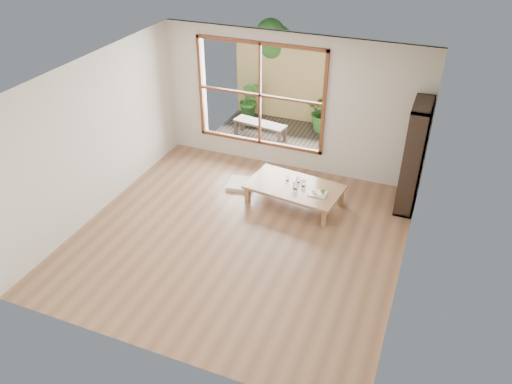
% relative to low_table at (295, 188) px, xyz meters
% --- Properties ---
extents(ground, '(5.00, 5.00, 0.00)m').
position_rel_low_table_xyz_m(ground, '(-0.51, -1.22, -0.31)').
color(ground, '#976B4B').
rests_on(ground, ground).
extents(low_table, '(1.71, 1.10, 0.35)m').
position_rel_low_table_xyz_m(low_table, '(0.00, 0.00, 0.00)').
color(low_table, '#957148').
rests_on(low_table, ground).
extents(floor_cushion, '(0.56, 0.56, 0.07)m').
position_rel_low_table_xyz_m(floor_cushion, '(-1.09, 0.19, -0.27)').
color(floor_cushion, beige).
rests_on(floor_cushion, ground).
extents(bookshelf, '(0.30, 0.85, 1.88)m').
position_rel_low_table_xyz_m(bookshelf, '(1.82, 0.68, 0.63)').
color(bookshelf, black).
rests_on(bookshelf, ground).
extents(glass_tall, '(0.08, 0.08, 0.14)m').
position_rel_low_table_xyz_m(glass_tall, '(0.04, -0.08, 0.11)').
color(glass_tall, silver).
rests_on(glass_tall, low_table).
extents(glass_mid, '(0.07, 0.07, 0.10)m').
position_rel_low_table_xyz_m(glass_mid, '(0.14, 0.05, 0.09)').
color(glass_mid, silver).
rests_on(glass_mid, low_table).
extents(glass_short, '(0.07, 0.07, 0.10)m').
position_rel_low_table_xyz_m(glass_short, '(0.02, 0.14, 0.09)').
color(glass_short, silver).
rests_on(glass_short, low_table).
extents(glass_small, '(0.06, 0.06, 0.07)m').
position_rel_low_table_xyz_m(glass_small, '(-0.18, 0.13, 0.08)').
color(glass_small, silver).
rests_on(glass_small, low_table).
extents(food_tray, '(0.31, 0.23, 0.10)m').
position_rel_low_table_xyz_m(food_tray, '(0.45, -0.10, 0.06)').
color(food_tray, white).
rests_on(food_tray, low_table).
extents(deck, '(2.80, 2.00, 0.05)m').
position_rel_low_table_xyz_m(deck, '(-1.11, 2.34, -0.31)').
color(deck, '#383028').
rests_on(deck, ground).
extents(garden_bench, '(1.20, 0.52, 0.37)m').
position_rel_low_table_xyz_m(garden_bench, '(-1.46, 2.11, 0.02)').
color(garden_bench, black).
rests_on(garden_bench, deck).
extents(bamboo_fence, '(2.80, 0.06, 1.80)m').
position_rel_low_table_xyz_m(bamboo_fence, '(-1.11, 3.34, 0.59)').
color(bamboo_fence, tan).
rests_on(bamboo_fence, ground).
extents(shrub_right, '(0.89, 0.79, 0.90)m').
position_rel_low_table_xyz_m(shrub_right, '(-0.28, 3.01, 0.17)').
color(shrub_right, '#336625').
rests_on(shrub_right, deck).
extents(shrub_left, '(0.54, 0.45, 0.93)m').
position_rel_low_table_xyz_m(shrub_left, '(-2.04, 2.94, 0.18)').
color(shrub_left, '#336625').
rests_on(shrub_left, deck).
extents(garden_tree, '(1.04, 0.85, 2.22)m').
position_rel_low_table_xyz_m(garden_tree, '(-1.79, 3.64, 1.32)').
color(garden_tree, '#4C3D2D').
rests_on(garden_tree, ground).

